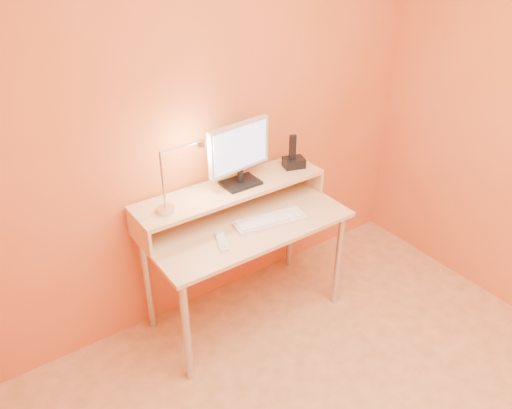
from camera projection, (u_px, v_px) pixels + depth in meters
wall_back at (213, 119)px, 2.85m from camera, size 3.00×0.04×2.50m
desk_leg_fl at (187, 333)px, 2.64m from camera, size 0.04×0.04×0.69m
desk_leg_fr at (339, 261)px, 3.18m from camera, size 0.04×0.04×0.69m
desk_leg_bl at (148, 283)px, 3.00m from camera, size 0.04×0.04×0.69m
desk_leg_br at (290, 226)px, 3.54m from camera, size 0.04×0.04×0.69m
desk_lower at (245, 223)px, 2.90m from camera, size 1.20×0.60×0.02m
shelf_riser_left at (139, 232)px, 2.68m from camera, size 0.02×0.30×0.14m
shelf_riser_right at (307, 175)px, 3.26m from camera, size 0.02×0.30×0.14m
desk_shelf at (231, 189)px, 2.93m from camera, size 1.20×0.30×0.02m
monitor_foot at (241, 183)px, 2.95m from camera, size 0.22×0.16×0.02m
monitor_neck at (240, 176)px, 2.93m from camera, size 0.04×0.04×0.07m
monitor_panel at (239, 147)px, 2.84m from camera, size 0.42×0.08×0.29m
monitor_back at (237, 146)px, 2.86m from camera, size 0.38×0.06×0.24m
monitor_screen at (241, 148)px, 2.83m from camera, size 0.38×0.05×0.25m
lamp_base at (166, 210)px, 2.68m from camera, size 0.10×0.10×0.02m
lamp_post at (163, 181)px, 2.59m from camera, size 0.01×0.01×0.33m
lamp_arm at (181, 146)px, 2.56m from camera, size 0.24×0.01×0.01m
lamp_head at (201, 144)px, 2.63m from camera, size 0.04×0.04×0.03m
lamp_bulb at (201, 146)px, 2.64m from camera, size 0.03×0.03×0.00m
phone_dock at (294, 163)px, 3.14m from camera, size 0.15×0.14×0.06m
phone_handset at (293, 147)px, 3.08m from camera, size 0.05×0.04×0.16m
phone_led at (304, 164)px, 3.13m from camera, size 0.01×0.00×0.04m
keyboard at (270, 221)px, 2.88m from camera, size 0.45×0.21×0.02m
mouse at (291, 216)px, 2.91m from camera, size 0.09×0.12×0.04m
remote_control at (222, 242)px, 2.71m from camera, size 0.10×0.18×0.02m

